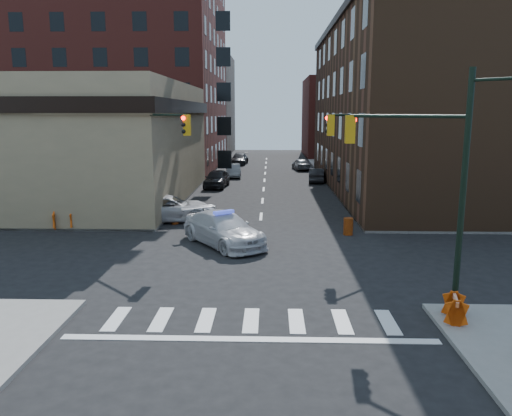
# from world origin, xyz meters

# --- Properties ---
(ground) EXTENTS (140.00, 140.00, 0.00)m
(ground) POSITION_xyz_m (0.00, 0.00, 0.00)
(ground) COLOR black
(ground) RESTS_ON ground
(sidewalk_nw) EXTENTS (34.00, 54.50, 0.15)m
(sidewalk_nw) POSITION_xyz_m (-23.00, 32.75, 0.07)
(sidewalk_nw) COLOR gray
(sidewalk_nw) RESTS_ON ground
(sidewalk_ne) EXTENTS (34.00, 54.50, 0.15)m
(sidewalk_ne) POSITION_xyz_m (23.00, 32.75, 0.07)
(sidewalk_ne) COLOR gray
(sidewalk_ne) RESTS_ON ground
(bank_building) EXTENTS (22.00, 22.00, 9.00)m
(bank_building) POSITION_xyz_m (-17.00, 16.50, 4.50)
(bank_building) COLOR #8F7E5E
(bank_building) RESTS_ON ground
(apartment_block) EXTENTS (25.00, 25.00, 24.00)m
(apartment_block) POSITION_xyz_m (-18.50, 40.00, 12.00)
(apartment_block) COLOR maroon
(apartment_block) RESTS_ON ground
(commercial_row_ne) EXTENTS (14.00, 34.00, 14.00)m
(commercial_row_ne) POSITION_xyz_m (13.00, 22.50, 7.00)
(commercial_row_ne) COLOR #482F1D
(commercial_row_ne) RESTS_ON ground
(filler_nw) EXTENTS (20.00, 18.00, 16.00)m
(filler_nw) POSITION_xyz_m (-16.00, 62.00, 8.00)
(filler_nw) COLOR brown
(filler_nw) RESTS_ON ground
(filler_ne) EXTENTS (16.00, 16.00, 12.00)m
(filler_ne) POSITION_xyz_m (14.00, 58.00, 6.00)
(filler_ne) COLOR maroon
(filler_ne) RESTS_ON ground
(signal_pole_se) EXTENTS (5.40, 5.27, 8.00)m
(signal_pole_se) POSITION_xyz_m (6.04, -5.52, 4.61)
(signal_pole_se) COLOR black
(signal_pole_se) RESTS_ON sidewalk_se
(signal_pole_nw) EXTENTS (3.58, 3.67, 8.00)m
(signal_pole_nw) POSITION_xyz_m (-5.85, 5.34, 4.34)
(signal_pole_nw) COLOR black
(signal_pole_nw) RESTS_ON sidewalk_nw
(signal_pole_ne) EXTENTS (3.67, 3.58, 8.00)m
(signal_pole_ne) POSITION_xyz_m (5.84, 5.35, 4.34)
(signal_pole_ne) COLOR black
(signal_pole_ne) RESTS_ON sidewalk_ne
(tree_ne_near) EXTENTS (3.00, 3.00, 4.85)m
(tree_ne_near) POSITION_xyz_m (7.50, 26.00, 3.49)
(tree_ne_near) COLOR black
(tree_ne_near) RESTS_ON sidewalk_ne
(tree_ne_far) EXTENTS (3.00, 3.00, 4.85)m
(tree_ne_far) POSITION_xyz_m (7.50, 34.00, 3.49)
(tree_ne_far) COLOR black
(tree_ne_far) RESTS_ON sidewalk_ne
(police_car) EXTENTS (5.30, 6.03, 1.67)m
(police_car) POSITION_xyz_m (-1.81, 2.80, 0.84)
(police_car) COLOR silver
(police_car) RESTS_ON ground
(pickup) EXTENTS (6.20, 3.61, 1.62)m
(pickup) POSITION_xyz_m (-5.80, 8.51, 0.81)
(pickup) COLOR silver
(pickup) RESTS_ON ground
(parked_car_wnear) EXTENTS (2.29, 4.88, 1.61)m
(parked_car_wnear) POSITION_xyz_m (-4.33, 23.03, 0.81)
(parked_car_wnear) COLOR black
(parked_car_wnear) RESTS_ON ground
(parked_car_wfar) EXTENTS (1.90, 4.31, 1.38)m
(parked_car_wfar) POSITION_xyz_m (-3.36, 30.51, 0.69)
(parked_car_wfar) COLOR gray
(parked_car_wfar) RESTS_ON ground
(parked_car_wdeep) EXTENTS (2.42, 5.08, 1.43)m
(parked_car_wdeep) POSITION_xyz_m (-3.55, 43.59, 0.71)
(parked_car_wdeep) COLOR black
(parked_car_wdeep) RESTS_ON ground
(parked_car_enear) EXTENTS (1.81, 4.23, 1.36)m
(parked_car_enear) POSITION_xyz_m (5.16, 26.90, 0.68)
(parked_car_enear) COLOR black
(parked_car_enear) RESTS_ON ground
(parked_car_efar) EXTENTS (2.20, 4.29, 1.40)m
(parked_car_efar) POSITION_xyz_m (4.23, 37.63, 0.70)
(parked_car_efar) COLOR gray
(parked_car_efar) RESTS_ON ground
(pedestrian_a) EXTENTS (0.82, 0.78, 1.89)m
(pedestrian_a) POSITION_xyz_m (-7.67, 7.65, 1.09)
(pedestrian_a) COLOR black
(pedestrian_a) RESTS_ON sidewalk_nw
(pedestrian_b) EXTENTS (0.95, 0.81, 1.70)m
(pedestrian_b) POSITION_xyz_m (-12.23, 8.52, 1.00)
(pedestrian_b) COLOR black
(pedestrian_b) RESTS_ON sidewalk_nw
(pedestrian_c) EXTENTS (0.96, 0.84, 1.55)m
(pedestrian_c) POSITION_xyz_m (-11.37, 6.83, 0.93)
(pedestrian_c) COLOR black
(pedestrian_c) RESTS_ON sidewalk_nw
(barrel_road) EXTENTS (0.68, 0.68, 0.96)m
(barrel_road) POSITION_xyz_m (5.00, 5.17, 0.48)
(barrel_road) COLOR #E24C0A
(barrel_road) RESTS_ON ground
(barrel_bank) EXTENTS (0.66, 0.66, 0.92)m
(barrel_bank) POSITION_xyz_m (-5.30, 7.68, 0.46)
(barrel_bank) COLOR orange
(barrel_bank) RESTS_ON ground
(barricade_se_a) EXTENTS (0.78, 1.19, 0.82)m
(barricade_se_a) POSITION_xyz_m (6.58, -6.97, 0.56)
(barricade_se_a) COLOR red
(barricade_se_a) RESTS_ON sidewalk_se
(barricade_nw_a) EXTENTS (1.26, 0.71, 0.91)m
(barricade_nw_a) POSITION_xyz_m (-7.88, 7.64, 0.60)
(barricade_nw_a) COLOR red
(barricade_nw_a) RESTS_ON sidewalk_nw
(barricade_nw_b) EXTENTS (1.37, 0.84, 0.96)m
(barricade_nw_b) POSITION_xyz_m (-11.41, 5.70, 0.63)
(barricade_nw_b) COLOR #C34809
(barricade_nw_b) RESTS_ON sidewalk_nw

